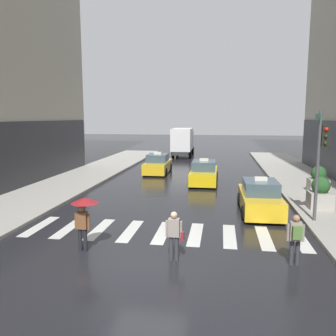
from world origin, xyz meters
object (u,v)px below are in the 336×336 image
pedestrian_with_umbrella (84,209)px  pedestrian_with_backpack (296,236)px  taxi_lead (260,198)px  box_truck (183,141)px  taxi_second (204,173)px  taxi_third (158,165)px  pedestrian_with_handbag (174,233)px  planter_mid_block (318,180)px  traffic_light_pole (321,150)px  planter_near_corner (320,194)px

pedestrian_with_umbrella → pedestrian_with_backpack: (7.04, -0.11, -0.54)m
taxi_lead → box_truck: box_truck is taller
taxi_lead → pedestrian_with_umbrella: (-6.61, -6.02, 0.79)m
taxi_second → taxi_third: (-4.03, 3.92, 0.00)m
taxi_third → pedestrian_with_handbag: 17.76m
box_truck → pedestrian_with_umbrella: (-0.17, -29.82, -0.34)m
taxi_lead → planter_mid_block: 6.10m
traffic_light_pole → taxi_third: traffic_light_pole is taller
taxi_third → box_truck: size_ratio=0.60×
traffic_light_pole → box_truck: size_ratio=0.63×
taxi_lead → taxi_second: size_ratio=1.01×
pedestrian_with_umbrella → planter_mid_block: 15.02m
pedestrian_with_handbag → traffic_light_pole: bearing=40.4°
taxi_lead → taxi_third: same height
pedestrian_with_umbrella → box_truck: bearing=89.7°
pedestrian_with_backpack → planter_near_corner: planter_near_corner is taller
taxi_third → taxi_lead: bearing=-57.1°
taxi_lead → planter_near_corner: (3.01, 0.75, 0.15)m
box_truck → planter_mid_block: size_ratio=4.74×
traffic_light_pole → planter_mid_block: 6.77m
pedestrian_with_umbrella → pedestrian_with_backpack: pedestrian_with_umbrella is taller
traffic_light_pole → pedestrian_with_handbag: (-5.70, -4.85, -2.32)m
taxi_second → planter_mid_block: bearing=-19.3°
pedestrian_with_handbag → planter_near_corner: 9.55m
planter_mid_block → taxi_lead: bearing=-130.2°
planter_mid_block → pedestrian_with_handbag: bearing=-123.8°
taxi_third → pedestrian_with_umbrella: 17.08m
taxi_lead → taxi_second: bearing=113.5°
box_truck → pedestrian_with_umbrella: box_truck is taller
taxi_lead → pedestrian_with_backpack: size_ratio=2.77×
pedestrian_with_backpack → pedestrian_with_handbag: bearing=-177.1°
traffic_light_pole → pedestrian_with_umbrella: size_ratio=2.47×
pedestrian_with_backpack → planter_near_corner: size_ratio=1.03×
box_truck → planter_mid_block: box_truck is taller
pedestrian_with_umbrella → taxi_lead: bearing=42.3°
traffic_light_pole → taxi_third: (-9.44, 12.51, -2.53)m
pedestrian_with_handbag → planter_near_corner: planter_near_corner is taller
box_truck → pedestrian_with_handbag: box_truck is taller
traffic_light_pole → box_truck: bearing=109.1°
box_truck → pedestrian_with_handbag: size_ratio=4.59×
taxi_second → pedestrian_with_handbag: taxi_second is taller
traffic_light_pole → taxi_lead: size_ratio=1.05×
taxi_lead → traffic_light_pole: bearing=-32.5°
planter_near_corner → planter_mid_block: bearing=76.7°
taxi_lead → taxi_second: same height
taxi_lead → pedestrian_with_handbag: (-3.40, -6.32, 0.21)m
pedestrian_with_handbag → pedestrian_with_backpack: bearing=2.9°
traffic_light_pole → planter_near_corner: 3.33m
taxi_lead → pedestrian_with_umbrella: bearing=-137.7°
box_truck → pedestrian_with_backpack: size_ratio=4.59×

